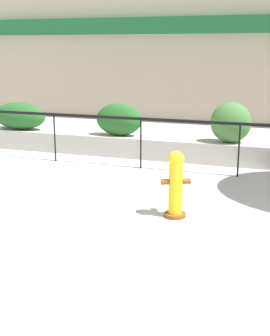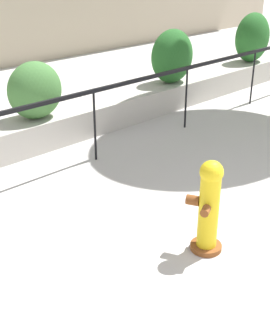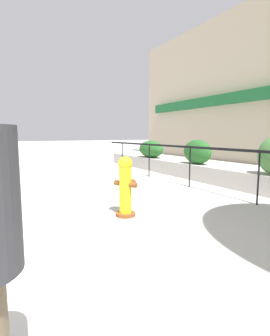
{
  "view_description": "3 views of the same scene",
  "coord_description": "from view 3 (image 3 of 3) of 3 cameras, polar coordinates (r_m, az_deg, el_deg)",
  "views": [
    {
      "loc": [
        1.03,
        -4.76,
        2.65
      ],
      "look_at": [
        -1.43,
        2.42,
        0.68
      ],
      "focal_mm": 50.0,
      "sensor_mm": 36.0,
      "label": 1
    },
    {
      "loc": [
        -4.22,
        -0.46,
        3.06
      ],
      "look_at": [
        -0.47,
        3.5,
        0.48
      ],
      "focal_mm": 50.0,
      "sensor_mm": 36.0,
      "label": 2
    },
    {
      "loc": [
        3.45,
        0.09,
        1.46
      ],
      "look_at": [
        -0.77,
        2.41,
        0.85
      ],
      "focal_mm": 28.0,
      "sensor_mm": 36.0,
      "label": 3
    }
  ],
  "objects": [
    {
      "name": "fire_hydrant",
      "position": [
        4.69,
        -2.08,
        -3.9
      ],
      "size": [
        0.47,
        0.48,
        1.08
      ],
      "color": "brown",
      "rests_on": "ground"
    },
    {
      "name": "hedge_bush_0",
      "position": [
        11.1,
        3.47,
        4.15
      ],
      "size": [
        1.53,
        0.7,
        0.72
      ],
      "primitive_type": "ellipsoid",
      "color": "#235B23",
      "rests_on": "planter_wall_low"
    },
    {
      "name": "hedge_bush_1",
      "position": [
        8.83,
        13.38,
        3.42
      ],
      "size": [
        1.18,
        0.56,
        0.8
      ],
      "primitive_type": "ellipsoid",
      "color": "#235B23",
      "rests_on": "planter_wall_low"
    },
    {
      "name": "fence_railing_segment",
      "position": [
        5.94,
        25.5,
        2.28
      ],
      "size": [
        15.0,
        0.05,
        1.15
      ],
      "color": "black",
      "rests_on": "ground"
    }
  ]
}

